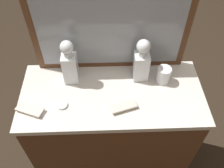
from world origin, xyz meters
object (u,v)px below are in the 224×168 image
crystal_decanter_left (70,66)px  crystal_tumbler_far_left (163,75)px  silver_brush_left (30,110)px  porcelain_dish (62,105)px  silver_brush_center (123,107)px  crystal_decanter_center (141,64)px

crystal_decanter_left → crystal_tumbler_far_left: 0.56m
silver_brush_left → porcelain_dish: bearing=10.2°
crystal_decanter_left → crystal_tumbler_far_left: size_ratio=2.82×
silver_brush_left → crystal_decanter_left: bearing=46.4°
porcelain_dish → silver_brush_center: bearing=-5.0°
porcelain_dish → crystal_decanter_left: bearing=77.1°
crystal_tumbler_far_left → silver_brush_left: (-0.77, -0.20, -0.04)m
crystal_decanter_center → crystal_decanter_left: bearing=-178.8°
crystal_decanter_left → silver_brush_center: size_ratio=1.88×
silver_brush_left → porcelain_dish: 0.17m
crystal_decanter_center → silver_brush_left: bearing=-159.6°
crystal_decanter_left → crystal_decanter_center: (0.42, 0.01, -0.01)m
silver_brush_left → crystal_tumbler_far_left: bearing=14.4°
crystal_decanter_left → crystal_decanter_center: bearing=1.2°
crystal_tumbler_far_left → silver_brush_left: bearing=-165.6°
crystal_decanter_center → porcelain_dish: size_ratio=4.58×
crystal_decanter_left → crystal_tumbler_far_left: crystal_decanter_left is taller
crystal_decanter_center → porcelain_dish: (-0.46, -0.21, -0.11)m
crystal_tumbler_far_left → silver_brush_center: crystal_tumbler_far_left is taller
crystal_tumbler_far_left → silver_brush_left: crystal_tumbler_far_left is taller
crystal_decanter_center → porcelain_dish: bearing=-156.1°
crystal_decanter_left → silver_brush_center: (0.30, -0.23, -0.11)m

